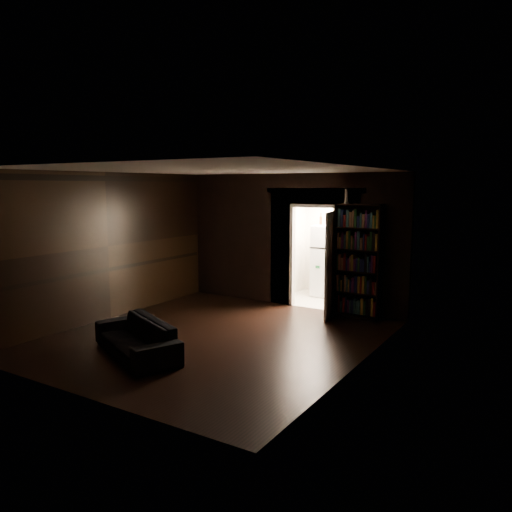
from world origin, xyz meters
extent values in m
plane|color=black|center=(0.00, 0.00, 0.00)|extent=(5.50, 5.50, 0.00)
cube|color=black|center=(-1.23, 2.80, 1.40)|extent=(2.55, 0.10, 2.80)
cube|color=black|center=(1.73, 2.80, 1.40)|extent=(1.55, 0.10, 2.80)
cube|color=black|center=(0.50, 2.80, 2.45)|extent=(0.90, 0.10, 0.70)
cube|color=black|center=(-2.50, 0.00, 1.40)|extent=(0.02, 5.50, 2.80)
cube|color=black|center=(2.50, 0.00, 1.40)|extent=(0.02, 5.50, 2.80)
cube|color=black|center=(0.00, -2.75, 1.40)|extent=(5.00, 0.02, 2.80)
cube|color=beige|center=(0.00, 0.00, 2.80)|extent=(5.00, 5.50, 0.02)
cube|color=white|center=(0.50, 2.74, 1.05)|extent=(1.04, 0.06, 2.17)
cube|color=beige|center=(0.50, 3.65, -0.05)|extent=(2.20, 1.80, 0.10)
cube|color=#EDE6CD|center=(0.50, 4.50, 1.20)|extent=(2.20, 0.10, 2.40)
cube|color=#EDE6CD|center=(-0.55, 3.65, 1.20)|extent=(0.10, 1.60, 2.40)
cube|color=#EDE6CD|center=(1.55, 3.65, 1.20)|extent=(0.10, 1.60, 2.40)
cube|color=#EDE6CD|center=(0.50, 3.65, 2.45)|extent=(2.20, 1.80, 0.10)
cube|color=#CF6F75|center=(0.50, 4.44, 2.22)|extent=(2.00, 0.04, 0.26)
imported|color=black|center=(-0.51, -1.30, 0.35)|extent=(2.00, 1.49, 0.71)
cube|color=black|center=(1.55, 2.59, 1.10)|extent=(0.96, 0.61, 2.20)
cube|color=white|center=(0.36, 4.03, 0.82)|extent=(0.89, 0.85, 1.65)
cube|color=white|center=(1.07, 2.32, 1.02)|extent=(0.24, 0.84, 2.05)
cube|color=white|center=(1.30, 2.51, 2.34)|extent=(0.10, 0.10, 0.28)
cube|color=black|center=(0.33, 4.02, 1.79)|extent=(0.69, 0.11, 0.28)
camera|label=1|loc=(4.84, -6.56, 2.54)|focal=35.00mm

